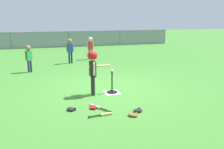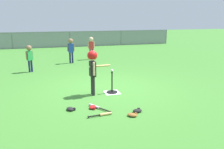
{
  "view_description": "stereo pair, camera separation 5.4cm",
  "coord_description": "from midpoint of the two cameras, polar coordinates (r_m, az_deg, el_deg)",
  "views": [
    {
      "loc": [
        -1.81,
        -6.58,
        2.17
      ],
      "look_at": [
        0.03,
        -0.42,
        0.55
      ],
      "focal_mm": 36.7,
      "sensor_mm": 36.0,
      "label": 1
    },
    {
      "loc": [
        -1.76,
        -6.6,
        2.17
      ],
      "look_at": [
        0.03,
        -0.42,
        0.55
      ],
      "focal_mm": 36.7,
      "sensor_mm": 36.0,
      "label": 2
    }
  ],
  "objects": [
    {
      "name": "fielder_deep_center",
      "position": [
        9.73,
        -20.19,
        4.58
      ],
      "size": [
        0.27,
        0.23,
        1.09
      ],
      "color": "#191E4C",
      "rests_on": "ground_plane"
    },
    {
      "name": "fielder_near_left",
      "position": [
        12.05,
        -5.56,
        7.31
      ],
      "size": [
        0.35,
        0.23,
        1.17
      ],
      "color": "#191E4C",
      "rests_on": "ground_plane"
    },
    {
      "name": "fielder_deep_right",
      "position": [
        11.14,
        -10.56,
        6.64
      ],
      "size": [
        0.35,
        0.24,
        1.19
      ],
      "color": "#191E4C",
      "rests_on": "ground_plane"
    },
    {
      "name": "ground_plane",
      "position": [
        7.16,
        -1.39,
        -3.5
      ],
      "size": [
        60.0,
        60.0,
        0.0
      ],
      "primitive_type": "plane",
      "color": "#3D7A2D"
    },
    {
      "name": "glove_near_bats",
      "position": [
        5.66,
        -4.97,
        -8.09
      ],
      "size": [
        0.26,
        0.27,
        0.07
      ],
      "color": "#B21919",
      "rests_on": "ground_plane"
    },
    {
      "name": "home_plate",
      "position": [
        6.79,
        -0.23,
        -4.48
      ],
      "size": [
        0.44,
        0.44,
        0.01
      ],
      "primitive_type": "cube",
      "color": "white",
      "rests_on": "ground_plane"
    },
    {
      "name": "spare_bat_wood",
      "position": [
        5.26,
        -2.32,
        -9.89
      ],
      "size": [
        0.57,
        0.11,
        0.06
      ],
      "color": "#DBB266",
      "rests_on": "ground_plane"
    },
    {
      "name": "batter_child",
      "position": [
        6.39,
        -5.07,
        2.72
      ],
      "size": [
        0.65,
        0.36,
        1.28
      ],
      "color": "#262626",
      "rests_on": "ground_plane"
    },
    {
      "name": "glove_outfield_drop",
      "position": [
        5.24,
        4.93,
        -9.97
      ],
      "size": [
        0.27,
        0.26,
        0.07
      ],
      "color": "brown",
      "rests_on": "ground_plane"
    },
    {
      "name": "baseball_on_tee",
      "position": [
        6.6,
        -0.23,
        1.01
      ],
      "size": [
        0.07,
        0.07,
        0.07
      ],
      "primitive_type": "sphere",
      "color": "white",
      "rests_on": "batting_tee"
    },
    {
      "name": "spare_bat_silver",
      "position": [
        5.67,
        -4.02,
        -8.08
      ],
      "size": [
        0.43,
        0.63,
        0.06
      ],
      "color": "silver",
      "rests_on": "ground_plane"
    },
    {
      "name": "outfield_fence",
      "position": [
        17.49,
        -10.82,
        8.78
      ],
      "size": [
        16.06,
        0.06,
        1.15
      ],
      "color": "slate",
      "rests_on": "ground_plane"
    },
    {
      "name": "glove_by_plate",
      "position": [
        5.61,
        -10.48,
        -8.47
      ],
      "size": [
        0.24,
        0.27,
        0.07
      ],
      "color": "black",
      "rests_on": "ground_plane"
    },
    {
      "name": "batting_tee",
      "position": [
        6.76,
        -0.23,
        -3.72
      ],
      "size": [
        0.32,
        0.32,
        0.63
      ],
      "color": "black",
      "rests_on": "ground_plane"
    },
    {
      "name": "glove_tossed_aside",
      "position": [
        5.47,
        6.19,
        -8.9
      ],
      "size": [
        0.23,
        0.18,
        0.07
      ],
      "color": "black",
      "rests_on": "ground_plane"
    }
  ]
}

